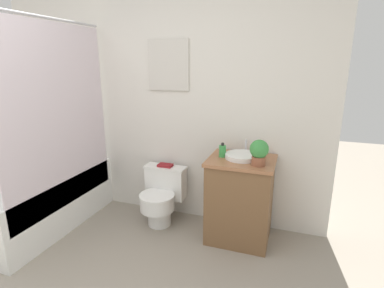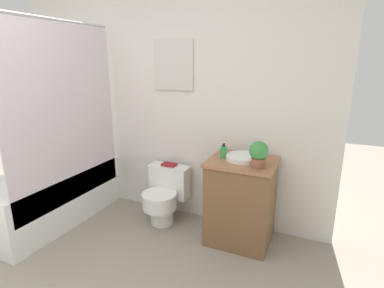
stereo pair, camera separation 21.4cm
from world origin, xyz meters
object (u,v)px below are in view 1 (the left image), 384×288
toilet (161,196)px  potted_plant (259,152)px  soap_bottle (222,151)px  book_on_tank (165,165)px  sink (242,156)px

toilet → potted_plant: 1.16m
soap_bottle → book_on_tank: size_ratio=0.88×
soap_bottle → book_on_tank: bearing=168.0°
sink → potted_plant: size_ratio=1.56×
sink → book_on_tank: (-0.81, 0.12, -0.22)m
book_on_tank → soap_bottle: bearing=-12.0°
sink → soap_bottle: size_ratio=2.63×
sink → toilet: bearing=179.7°
sink → potted_plant: potted_plant is taller
sink → book_on_tank: size_ratio=2.32×
potted_plant → book_on_tank: potted_plant is taller
soap_bottle → potted_plant: 0.37m
soap_bottle → potted_plant: potted_plant is taller
book_on_tank → potted_plant: bearing=-15.2°
sink → book_on_tank: 0.85m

